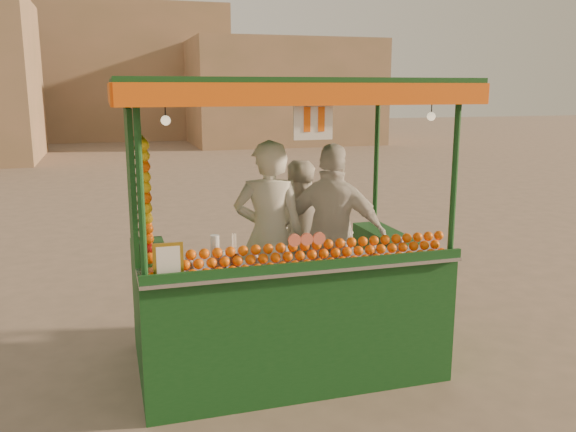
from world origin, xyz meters
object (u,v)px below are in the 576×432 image
object	(u,v)px
vendor_left	(269,236)
vendor_middle	(297,235)
juice_cart	(278,280)
vendor_right	(333,236)

from	to	relation	value
vendor_left	vendor_middle	world-z (taller)	vendor_left
vendor_left	vendor_middle	bearing A→B (deg)	-116.51
juice_cart	vendor_right	size ratio (longest dim) A/B	1.66
juice_cart	vendor_left	size ratio (longest dim) A/B	1.62
juice_cart	vendor_middle	distance (m)	0.94
vendor_left	vendor_right	world-z (taller)	vendor_left
juice_cart	vendor_left	world-z (taller)	juice_cart
juice_cart	vendor_right	xyz separation A→B (m)	(0.64, 0.21, 0.35)
vendor_middle	vendor_right	size ratio (longest dim) A/B	0.88
vendor_left	vendor_right	bearing A→B (deg)	-171.56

